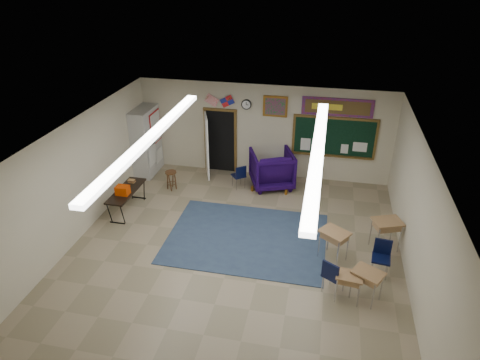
% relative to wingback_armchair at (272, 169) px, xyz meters
% --- Properties ---
extents(floor, '(9.00, 9.00, 0.00)m').
position_rel_wingback_armchair_xyz_m(floor, '(-0.41, -3.76, -0.58)').
color(floor, gray).
rests_on(floor, ground).
extents(back_wall, '(8.00, 0.04, 3.00)m').
position_rel_wingback_armchair_xyz_m(back_wall, '(-0.41, 0.74, 0.92)').
color(back_wall, beige).
rests_on(back_wall, floor).
extents(left_wall, '(0.04, 9.00, 3.00)m').
position_rel_wingback_armchair_xyz_m(left_wall, '(-4.41, -3.76, 0.92)').
color(left_wall, beige).
rests_on(left_wall, floor).
extents(right_wall, '(0.04, 9.00, 3.00)m').
position_rel_wingback_armchair_xyz_m(right_wall, '(3.59, -3.76, 0.92)').
color(right_wall, beige).
rests_on(right_wall, floor).
extents(ceiling, '(8.00, 9.00, 0.04)m').
position_rel_wingback_armchair_xyz_m(ceiling, '(-0.41, -3.76, 2.42)').
color(ceiling, silver).
rests_on(ceiling, back_wall).
extents(area_rug, '(4.00, 3.00, 0.02)m').
position_rel_wingback_armchair_xyz_m(area_rug, '(-0.21, -2.96, -0.57)').
color(area_rug, '#2F435A').
rests_on(area_rug, floor).
extents(fluorescent_strips, '(3.86, 6.00, 0.10)m').
position_rel_wingback_armchair_xyz_m(fluorescent_strips, '(-0.41, -3.76, 2.36)').
color(fluorescent_strips, white).
rests_on(fluorescent_strips, ceiling).
extents(doorway, '(1.10, 0.89, 2.16)m').
position_rel_wingback_armchair_xyz_m(doorway, '(-1.91, 0.59, 0.48)').
color(doorway, black).
rests_on(doorway, back_wall).
extents(chalkboard, '(2.55, 0.14, 1.30)m').
position_rel_wingback_armchair_xyz_m(chalkboard, '(1.79, 0.70, 0.89)').
color(chalkboard, brown).
rests_on(chalkboard, back_wall).
extents(bulletin_board, '(2.10, 0.05, 0.55)m').
position_rel_wingback_armchair_xyz_m(bulletin_board, '(1.79, 0.71, 1.87)').
color(bulletin_board, '#B51D0F').
rests_on(bulletin_board, back_wall).
extents(framed_art_print, '(0.75, 0.05, 0.65)m').
position_rel_wingback_armchair_xyz_m(framed_art_print, '(-0.06, 0.71, 1.77)').
color(framed_art_print, '#915B1C').
rests_on(framed_art_print, back_wall).
extents(wall_clock, '(0.32, 0.05, 0.32)m').
position_rel_wingback_armchair_xyz_m(wall_clock, '(-0.96, 0.71, 1.77)').
color(wall_clock, black).
rests_on(wall_clock, back_wall).
extents(wall_flags, '(1.16, 0.06, 0.70)m').
position_rel_wingback_armchair_xyz_m(wall_flags, '(-1.81, 0.68, 1.90)').
color(wall_flags, red).
rests_on(wall_flags, back_wall).
extents(storage_cabinet, '(0.59, 1.25, 2.20)m').
position_rel_wingback_armchair_xyz_m(storage_cabinet, '(-4.12, 0.09, 0.52)').
color(storage_cabinet, '#ADADA9').
rests_on(storage_cabinet, floor).
extents(wingback_armchair, '(1.60, 1.62, 1.15)m').
position_rel_wingback_armchair_xyz_m(wingback_armchair, '(0.00, 0.00, 0.00)').
color(wingback_armchair, '#170537').
rests_on(wingback_armchair, floor).
extents(student_chair_reading, '(0.55, 0.55, 0.78)m').
position_rel_wingback_armchair_xyz_m(student_chair_reading, '(-0.98, -0.34, -0.19)').
color(student_chair_reading, black).
rests_on(student_chair_reading, floor).
extents(student_chair_desk_a, '(0.59, 0.59, 0.86)m').
position_rel_wingback_armchair_xyz_m(student_chair_desk_a, '(1.98, -4.50, -0.14)').
color(student_chair_desk_a, black).
rests_on(student_chair_desk_a, floor).
extents(student_chair_desk_b, '(0.47, 0.47, 0.85)m').
position_rel_wingback_armchair_xyz_m(student_chair_desk_b, '(3.00, -3.72, -0.15)').
color(student_chair_desk_b, black).
rests_on(student_chair_desk_b, floor).
extents(student_desk_front_left, '(0.81, 0.77, 0.78)m').
position_rel_wingback_armchair_xyz_m(student_desk_front_left, '(1.94, -3.35, -0.14)').
color(student_desk_front_left, '#9C6F48').
rests_on(student_desk_front_left, floor).
extents(student_desk_front_right, '(0.81, 0.71, 0.81)m').
position_rel_wingback_armchair_xyz_m(student_desk_front_right, '(3.18, -2.68, -0.12)').
color(student_desk_front_right, '#9C6F48').
rests_on(student_desk_front_right, floor).
extents(student_desk_back_left, '(0.58, 0.46, 0.65)m').
position_rel_wingback_armchair_xyz_m(student_desk_back_left, '(2.28, -4.68, -0.21)').
color(student_desk_back_left, '#9C6F48').
rests_on(student_desk_back_left, floor).
extents(student_desk_back_right, '(0.75, 0.69, 0.72)m').
position_rel_wingback_armchair_xyz_m(student_desk_back_right, '(2.65, -4.59, -0.17)').
color(student_desk_back_right, '#9C6F48').
rests_on(student_desk_back_right, floor).
extents(folding_table, '(0.54, 1.57, 0.89)m').
position_rel_wingback_armchair_xyz_m(folding_table, '(-3.76, -2.33, -0.22)').
color(folding_table, black).
rests_on(folding_table, floor).
extents(wooden_stool, '(0.34, 0.34, 0.60)m').
position_rel_wingback_armchair_xyz_m(wooden_stool, '(-2.98, -0.89, -0.26)').
color(wooden_stool, '#532F19').
rests_on(wooden_stool, floor).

